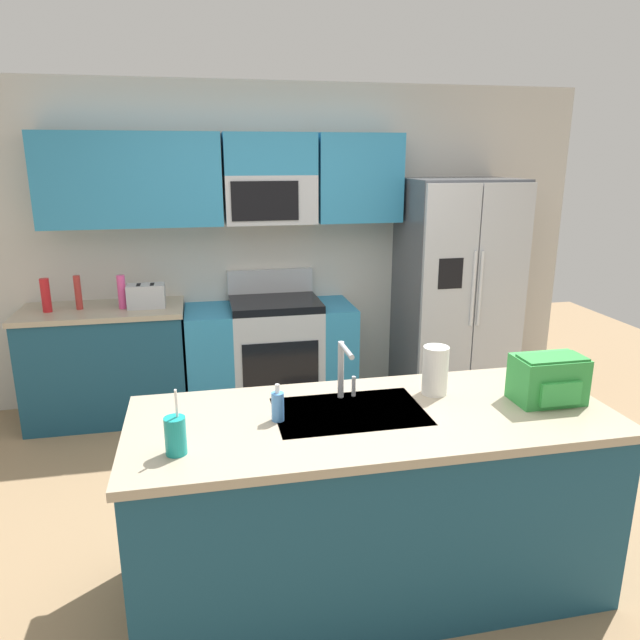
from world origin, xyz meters
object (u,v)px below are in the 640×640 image
object	(u,v)px
paper_towel_roll	(435,370)
bottle_pink	(122,292)
drink_cup_teal	(176,435)
range_oven	(271,353)
backpack	(549,378)
refrigerator	(456,290)
sink_faucet	(344,366)
toaster	(146,296)
bottle_red	(46,295)
pepper_mill	(78,293)
soap_dispenser	(278,406)

from	to	relation	value
paper_towel_roll	bottle_pink	bearing A→B (deg)	129.25
bottle_pink	drink_cup_teal	size ratio (longest dim) A/B	0.94
range_oven	drink_cup_teal	world-z (taller)	drink_cup_teal
backpack	paper_towel_roll	bearing A→B (deg)	157.32
refrigerator	bottle_pink	xyz separation A→B (m)	(-2.71, 0.03, 0.10)
refrigerator	sink_faucet	distance (m)	2.50
toaster	bottle_red	xyz separation A→B (m)	(-0.72, 0.02, 0.04)
toaster	pepper_mill	distance (m)	0.50
bottle_pink	soap_dispenser	bearing A→B (deg)	-68.04
bottle_pink	bottle_red	xyz separation A→B (m)	(-0.54, 0.00, -0.00)
bottle_red	drink_cup_teal	distance (m)	2.63
drink_cup_teal	paper_towel_roll	world-z (taller)	drink_cup_teal
bottle_red	backpack	world-z (taller)	bottle_red
range_oven	sink_faucet	world-z (taller)	sink_faucet
paper_towel_roll	backpack	xyz separation A→B (m)	(0.48, -0.20, -0.00)
drink_cup_teal	paper_towel_roll	size ratio (longest dim) A/B	1.14
toaster	backpack	xyz separation A→B (m)	(1.99, -2.25, 0.03)
sink_faucet	soap_dispenser	bearing A→B (deg)	-153.42
soap_dispenser	paper_towel_roll	size ratio (longest dim) A/B	0.71
toaster	backpack	size ratio (longest dim) A/B	0.87
bottle_pink	soap_dispenser	size ratio (longest dim) A/B	1.51
drink_cup_teal	soap_dispenser	size ratio (longest dim) A/B	1.61
pepper_mill	bottle_pink	size ratio (longest dim) A/B	1.01
bottle_red	soap_dispenser	world-z (taller)	bottle_red
drink_cup_teal	backpack	world-z (taller)	drink_cup_teal
bottle_red	backpack	size ratio (longest dim) A/B	0.79
sink_faucet	paper_towel_roll	xyz separation A→B (m)	(0.45, -0.02, -0.05)
range_oven	pepper_mill	xyz separation A→B (m)	(-1.45, -0.00, 0.59)
toaster	soap_dispenser	distance (m)	2.31
toaster	backpack	distance (m)	3.00
toaster	soap_dispenser	bearing A→B (deg)	-72.00
drink_cup_teal	bottle_red	bearing A→B (deg)	112.41
range_oven	sink_faucet	xyz separation A→B (m)	(0.10, -2.08, 0.62)
refrigerator	bottle_pink	size ratio (longest dim) A/B	7.21
pepper_mill	sink_faucet	size ratio (longest dim) A/B	0.92
pepper_mill	paper_towel_roll	bearing A→B (deg)	-46.33
pepper_mill	bottle_red	xyz separation A→B (m)	(-0.22, -0.03, -0.00)
pepper_mill	paper_towel_roll	world-z (taller)	pepper_mill
toaster	bottle_pink	size ratio (longest dim) A/B	1.09
sink_faucet	drink_cup_teal	xyz separation A→B (m)	(-0.77, -0.39, -0.09)
bottle_red	drink_cup_teal	bearing A→B (deg)	-67.59
pepper_mill	soap_dispenser	distance (m)	2.55
drink_cup_teal	backpack	distance (m)	1.71
bottle_red	sink_faucet	world-z (taller)	sink_faucet
sink_faucet	drink_cup_teal	bearing A→B (deg)	-153.24
bottle_red	sink_faucet	size ratio (longest dim) A/B	0.90
soap_dispenser	refrigerator	bearing A→B (deg)	50.04
toaster	drink_cup_teal	bearing A→B (deg)	-83.29
drink_cup_teal	soap_dispenser	distance (m)	0.48
range_oven	bottle_red	size ratio (longest dim) A/B	5.37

